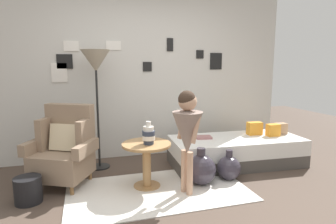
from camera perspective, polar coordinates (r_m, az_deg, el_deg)
The scene contains 16 objects.
ground_plane at distance 3.03m, azimuth 2.53°, elevation -19.15°, with size 12.00×12.00×0.00m, color #4C3D33.
gallery_wall at distance 4.55m, azimuth -5.46°, elevation 7.51°, with size 4.80×0.12×2.60m.
rug at distance 3.44m, azimuth -1.98°, elevation -15.38°, with size 2.06×1.15×0.01m, color silver.
armchair at distance 3.71m, azimuth -19.97°, elevation -6.97°, with size 0.90×0.82×0.97m.
daybed at distance 4.34m, azimuth 13.45°, elevation -7.58°, with size 1.94×0.90×0.40m.
pillow_head at distance 4.71m, azimuth 21.63°, elevation -3.09°, with size 0.16×0.12×0.17m, color tan.
pillow_mid at distance 4.53m, azimuth 20.27°, elevation -3.41°, with size 0.18×0.12×0.18m, color orange.
pillow_back at distance 4.53m, azimuth 16.90°, elevation -3.16°, with size 0.22×0.12×0.19m, color orange.
side_table at distance 3.42m, azimuth -4.30°, elevation -8.68°, with size 0.58×0.58×0.54m.
vase_striped at distance 3.31m, azimuth -3.91°, elevation -4.57°, with size 0.15×0.15×0.27m.
floor_lamp at distance 4.02m, azimuth -14.24°, elevation 8.89°, with size 0.39×0.39×1.65m.
person_child at distance 3.14m, azimuth 3.89°, elevation -3.32°, with size 0.34×0.34×1.18m.
book_on_daybed at distance 4.17m, azimuth 7.15°, elevation -5.04°, with size 0.22×0.16×0.03m, color #A46B6B.
demijohn_near at distance 3.57m, azimuth 6.57°, elevation -11.30°, with size 0.37×0.37×0.46m.
demijohn_far at distance 3.77m, azimuth 12.05°, elevation -10.83°, with size 0.30×0.30×0.39m.
magazine_basket at distance 3.46m, azimuth -26.18°, elevation -13.81°, with size 0.28×0.28×0.28m, color black.
Camera 1 is at (-0.88, -2.51, 1.45)m, focal length 30.48 mm.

